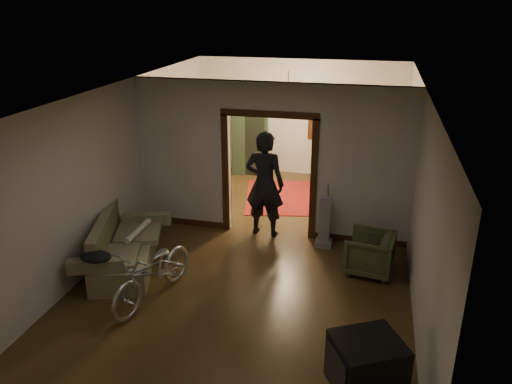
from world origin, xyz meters
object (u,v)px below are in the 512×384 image
(person, at_px, (265,184))
(armchair, at_px, (370,253))
(sofa, at_px, (125,244))
(locker, at_px, (250,139))
(bicycle, at_px, (153,272))
(desk, at_px, (346,170))

(person, bearing_deg, armchair, 158.19)
(sofa, height_order, armchair, sofa)
(sofa, height_order, locker, locker)
(person, distance_m, locker, 3.56)
(bicycle, bearing_deg, desk, 80.34)
(armchair, xyz_separation_m, desk, (-0.65, 3.96, 0.04))
(armchair, bearing_deg, locker, -136.35)
(sofa, relative_size, person, 0.94)
(sofa, bearing_deg, armchair, -6.56)
(armchair, bearing_deg, bicycle, -54.38)
(bicycle, relative_size, desk, 1.67)
(sofa, distance_m, person, 2.65)
(armchair, height_order, person, person)
(locker, height_order, desk, locker)
(sofa, height_order, desk, sofa)
(sofa, relative_size, locker, 1.07)
(armchair, height_order, locker, locker)
(person, bearing_deg, locker, -67.05)
(sofa, distance_m, desk, 5.72)
(bicycle, xyz_separation_m, desk, (2.35, 5.49, -0.07))
(bicycle, xyz_separation_m, armchair, (3.01, 1.53, -0.12))
(person, xyz_separation_m, locker, (-1.12, 3.38, -0.12))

